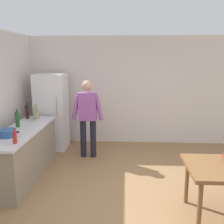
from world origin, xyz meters
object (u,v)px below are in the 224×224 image
(cooking_pot, at_px, (7,133))
(bottle_wine_dark, at_px, (27,112))
(person, at_px, (88,114))
(refrigerator, at_px, (52,112))
(bottle_wine_green, at_px, (17,119))
(utensil_jar, at_px, (36,115))
(bottle_vinegar_tall, at_px, (35,114))
(bottle_sauce_red, at_px, (15,137))

(cooking_pot, xyz_separation_m, bottle_wine_dark, (-0.15, 1.29, 0.09))
(person, height_order, bottle_wine_dark, person)
(cooking_pot, bearing_deg, refrigerator, 85.47)
(cooking_pot, height_order, bottle_wine_green, bottle_wine_green)
(cooking_pot, distance_m, utensil_jar, 1.30)
(refrigerator, xyz_separation_m, bottle_vinegar_tall, (-0.10, -0.87, 0.14))
(bottle_wine_dark, distance_m, bottle_sauce_red, 1.68)
(bottle_vinegar_tall, relative_size, bottle_wine_dark, 0.94)
(bottle_wine_green, distance_m, bottle_vinegar_tall, 0.57)
(utensil_jar, bearing_deg, bottle_wine_dark, -177.88)
(utensil_jar, bearing_deg, bottle_sauce_red, -81.88)
(refrigerator, distance_m, person, 1.10)
(bottle_wine_green, xyz_separation_m, bottle_vinegar_tall, (0.14, 0.56, -0.01))
(bottle_vinegar_tall, height_order, bottle_wine_dark, bottle_wine_dark)
(person, height_order, cooking_pot, person)
(bottle_vinegar_tall, bearing_deg, cooking_pot, -92.93)
(utensil_jar, distance_m, bottle_wine_dark, 0.20)
(person, height_order, utensil_jar, person)
(bottle_vinegar_tall, bearing_deg, refrigerator, 83.34)
(bottle_wine_dark, relative_size, bottle_sauce_red, 1.42)
(bottle_wine_green, bearing_deg, utensil_jar, 80.68)
(bottle_wine_dark, xyz_separation_m, bottle_sauce_red, (0.43, -1.63, -0.05))
(bottle_wine_dark, bearing_deg, cooking_pot, -83.16)
(cooking_pot, xyz_separation_m, utensil_jar, (0.04, 1.30, 0.02))
(bottle_sauce_red, bearing_deg, refrigerator, 92.69)
(bottle_sauce_red, bearing_deg, bottle_wine_green, 110.35)
(refrigerator, distance_m, bottle_wine_green, 1.45)
(cooking_pot, distance_m, bottle_wine_dark, 1.30)
(utensil_jar, relative_size, bottle_wine_green, 0.94)
(bottle_wine_green, xyz_separation_m, bottle_wine_dark, (-0.08, 0.69, 0.00))
(refrigerator, relative_size, bottle_vinegar_tall, 5.62)
(bottle_wine_dark, bearing_deg, refrigerator, 66.78)
(person, xyz_separation_m, bottle_vinegar_tall, (-1.05, -0.31, 0.06))
(bottle_vinegar_tall, bearing_deg, bottle_sauce_red, -81.92)
(refrigerator, height_order, utensil_jar, refrigerator)
(utensil_jar, relative_size, bottle_vinegar_tall, 1.00)
(person, bearing_deg, bottle_wine_dark, -171.83)
(person, bearing_deg, bottle_vinegar_tall, -163.44)
(refrigerator, height_order, person, refrigerator)
(refrigerator, xyz_separation_m, bottle_wine_green, (-0.24, -1.42, 0.15))
(refrigerator, xyz_separation_m, bottle_sauce_red, (0.11, -2.36, 0.10))
(refrigerator, relative_size, bottle_wine_dark, 5.29)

